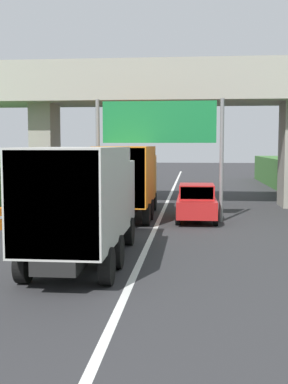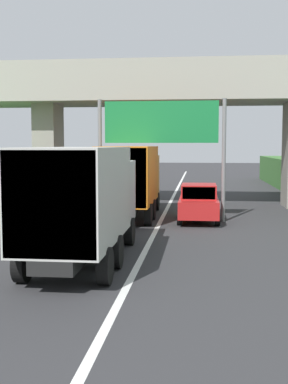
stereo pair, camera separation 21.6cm
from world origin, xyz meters
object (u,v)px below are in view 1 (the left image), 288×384
Objects in this scene: overhead_highway_sign at (159,131)px; car_red at (197,203)px; truck_silver at (84,198)px; truck_orange at (129,178)px; construction_barrel_4 at (28,207)px.

overhead_highway_sign is 1.43× the size of car_red.
truck_silver is 9.26m from car_red.
car_red is at bearing 68.46° from truck_silver.
truck_silver is at bearing -100.84° from overhead_highway_sign.
truck_silver is 1.00× the size of truck_orange.
truck_orange is 8.11× the size of construction_barrel_4.
truck_silver is 8.11× the size of construction_barrel_4.
overhead_highway_sign is 0.81× the size of truck_silver.
construction_barrel_4 is at bearing -178.36° from truck_orange.
truck_orange is (-1.50, 0.83, -2.23)m from overhead_highway_sign.
truck_orange is 5.21m from construction_barrel_4.
truck_silver is at bearing -62.17° from construction_barrel_4.
car_red is (3.38, 8.56, -1.08)m from truck_silver.
truck_orange is 3.51m from car_red.
truck_silver reaches higher than construction_barrel_4.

